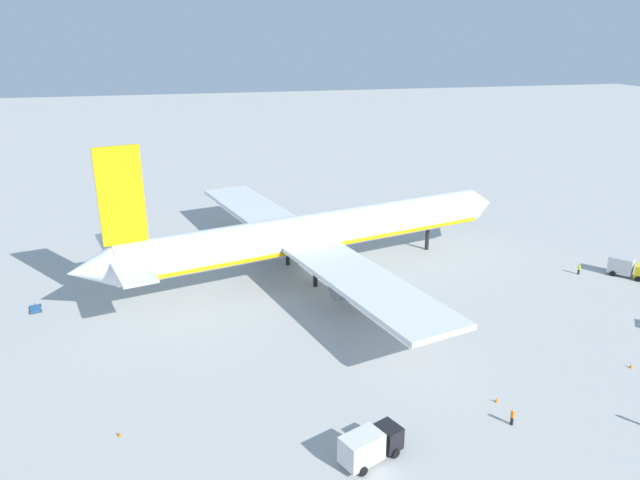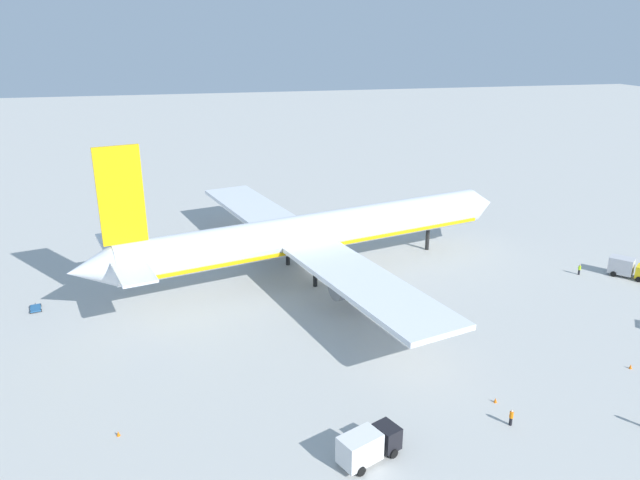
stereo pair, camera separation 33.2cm
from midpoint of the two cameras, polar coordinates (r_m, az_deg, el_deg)
name	(u,v)px [view 1 (the left image)]	position (r m, az deg, el deg)	size (l,w,h in m)	color
ground_plane	(318,271)	(98.07, -0.26, -3.04)	(600.00, 600.00, 0.00)	#B2B2AD
airliner	(311,234)	(94.99, -0.99, 0.58)	(73.72, 71.49, 23.45)	silver
service_truck_0	(370,445)	(57.79, 4.62, -19.02)	(6.61, 4.61, 3.12)	black
service_truck_1	(626,267)	(107.61, 27.28, -2.30)	(5.60, 6.00, 3.05)	yellow
baggage_cart_0	(35,309)	(94.08, -25.76, -5.96)	(1.98, 3.20, 0.40)	#26598C
ground_worker_1	(579,269)	(105.44, 23.54, -2.58)	(0.55, 0.55, 1.73)	black
ground_worker_2	(512,417)	(65.15, 17.86, -15.88)	(0.55, 0.55, 1.77)	black
traffic_cone_0	(631,366)	(80.26, 27.60, -10.67)	(0.36, 0.36, 0.55)	orange
traffic_cone_2	(496,400)	(68.37, 16.46, -14.51)	(0.36, 0.36, 0.55)	orange
traffic_cone_3	(120,434)	(64.30, -18.85, -17.22)	(0.36, 0.36, 0.55)	orange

